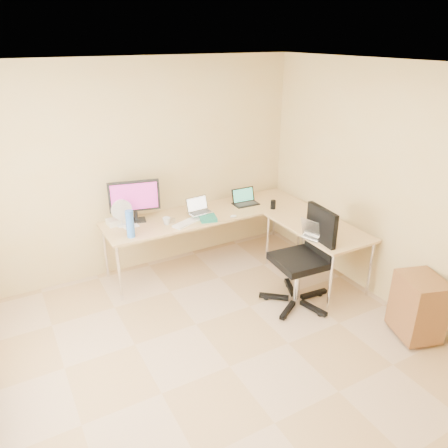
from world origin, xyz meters
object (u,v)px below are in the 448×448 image
cabinet (418,306)px  monitor (135,201)px  laptop_black (246,197)px  keyboard (189,222)px  office_chair (298,264)px  laptop_center (200,206)px  water_bottle (130,224)px  desk_fan (121,214)px  laptop_return (315,229)px  desk_return (316,253)px  desk_main (208,238)px  mug (167,221)px

cabinet → monitor: bearing=146.4°
laptop_black → keyboard: laptop_black is taller
monitor → office_chair: monitor is taller
keyboard → laptop_center: bearing=4.9°
water_bottle → keyboard: bearing=3.5°
monitor → laptop_center: size_ratio=2.03×
desk_fan → laptop_return: bearing=-45.8°
desk_return → laptop_return: 0.57m
desk_return → cabinet: desk_return is taller
laptop_black → desk_main: bearing=-176.7°
laptop_center → keyboard: laptop_center is taller
desk_main → laptop_center: (-0.14, -0.06, 0.51)m
desk_main → office_chair: bearing=-71.1°
water_bottle → office_chair: size_ratio=0.28×
desk_fan → desk_main: bearing=-15.5°
laptop_center → office_chair: bearing=-70.1°
mug → office_chair: office_chair is taller
monitor → laptop_return: size_ratio=2.06×
desk_main → laptop_center: size_ratio=8.91×
cabinet → laptop_return: bearing=127.3°
laptop_black → mug: 1.18m
laptop_center → laptop_return: (0.87, -1.16, -0.04)m
laptop_black → water_bottle: 1.67m
desk_fan → keyboard: bearing=-31.0°
mug → laptop_return: laptop_return is taller
keyboard → mug: size_ratio=4.73×
monitor → desk_fan: bearing=-150.2°
keyboard → desk_main: bearing=3.9°
laptop_center → water_bottle: size_ratio=0.94×
monitor → laptop_center: bearing=-5.8°
mug → desk_fan: bearing=155.7°
cabinet → office_chair: bearing=140.8°
keyboard → laptop_return: 1.50m
monitor → laptop_black: monitor is taller
desk_return → cabinet: (0.15, -1.37, -0.01)m
desk_main → laptop_return: (0.73, -1.22, 0.46)m
desk_return → desk_fan: desk_fan is taller
desk_return → water_bottle: 2.25m
desk_main → desk_fan: desk_fan is taller
laptop_return → laptop_black: bearing=-9.5°
water_bottle → cabinet: size_ratio=0.50×
laptop_center → water_bottle: water_bottle is taller
monitor → cabinet: size_ratio=0.95×
monitor → water_bottle: bearing=-103.3°
mug → water_bottle: water_bottle is taller
keyboard → office_chair: 1.41m
laptop_return → desk_fan: bearing=37.0°
office_chair → laptop_black: bearing=88.7°
water_bottle → laptop_black: bearing=7.9°
desk_fan → mug: bearing=-33.5°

